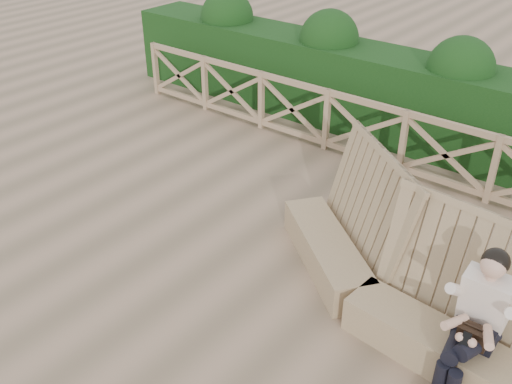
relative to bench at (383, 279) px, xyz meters
The scene contains 5 objects.
ground 2.08m from the bench, 166.31° to the right, with size 60.00×60.00×0.00m, color brown.
bench is the anchor object (origin of this frame).
woman 1.27m from the bench, 19.20° to the right, with size 0.45×0.95×1.49m.
guardrail 3.62m from the bench, 123.38° to the left, with size 10.10×0.09×1.10m.
hedge 4.67m from the bench, 115.23° to the left, with size 12.00×1.20×1.50m, color black.
Camera 1 is at (4.00, -4.31, 4.52)m, focal length 40.00 mm.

